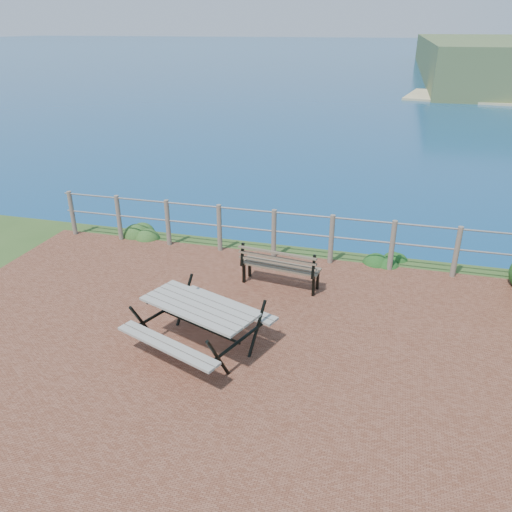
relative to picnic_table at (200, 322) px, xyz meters
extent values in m
cube|color=brown|center=(0.30, 0.02, -0.46)|extent=(10.00, 7.00, 0.12)
plane|color=navy|center=(0.30, 200.02, -0.46)|extent=(1200.00, 1200.00, 0.00)
cylinder|color=#6B5B4C|center=(-4.30, 3.37, 0.06)|extent=(0.10, 0.10, 1.00)
cylinder|color=#6B5B4C|center=(-3.15, 3.37, 0.06)|extent=(0.10, 0.10, 1.00)
cylinder|color=#6B5B4C|center=(-2.00, 3.37, 0.06)|extent=(0.10, 0.10, 1.00)
cylinder|color=#6B5B4C|center=(-0.85, 3.37, 0.06)|extent=(0.10, 0.10, 1.00)
cylinder|color=#6B5B4C|center=(0.30, 3.37, 0.06)|extent=(0.10, 0.10, 1.00)
cylinder|color=#6B5B4C|center=(1.45, 3.37, 0.06)|extent=(0.10, 0.10, 1.00)
cylinder|color=#6B5B4C|center=(2.60, 3.37, 0.06)|extent=(0.10, 0.10, 1.00)
cylinder|color=#6B5B4C|center=(3.75, 3.37, 0.06)|extent=(0.10, 0.10, 1.00)
cylinder|color=slate|center=(0.30, 3.37, 0.51)|extent=(9.40, 0.04, 0.04)
cylinder|color=slate|center=(0.30, 3.37, 0.11)|extent=(9.40, 0.04, 0.04)
cube|color=gray|center=(0.00, 0.00, 0.26)|extent=(1.82, 1.25, 0.04)
cube|color=gray|center=(0.00, 0.00, -0.02)|extent=(1.66, 0.83, 0.04)
cube|color=gray|center=(0.00, 0.00, -0.02)|extent=(1.66, 0.83, 0.04)
cylinder|color=black|center=(0.00, 0.00, -0.07)|extent=(1.37, 0.55, 0.04)
cube|color=brown|center=(0.70, 2.17, -0.05)|extent=(1.45, 0.53, 0.03)
cube|color=brown|center=(0.70, 2.17, 0.20)|extent=(1.42, 0.29, 0.32)
cube|color=black|center=(0.70, 2.17, -0.24)|extent=(0.05, 0.06, 0.39)
cube|color=black|center=(0.70, 2.17, -0.24)|extent=(0.05, 0.06, 0.39)
cube|color=black|center=(0.70, 2.17, -0.24)|extent=(0.05, 0.06, 0.39)
cube|color=black|center=(0.70, 2.17, -0.24)|extent=(0.05, 0.06, 0.39)
ellipsoid|color=#2A4F1D|center=(-2.87, 3.81, -0.46)|extent=(0.78, 0.78, 0.53)
ellipsoid|color=#164919|center=(2.54, 3.75, -0.46)|extent=(0.66, 0.66, 0.36)
camera|label=1|loc=(2.36, -5.64, 3.85)|focal=35.00mm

